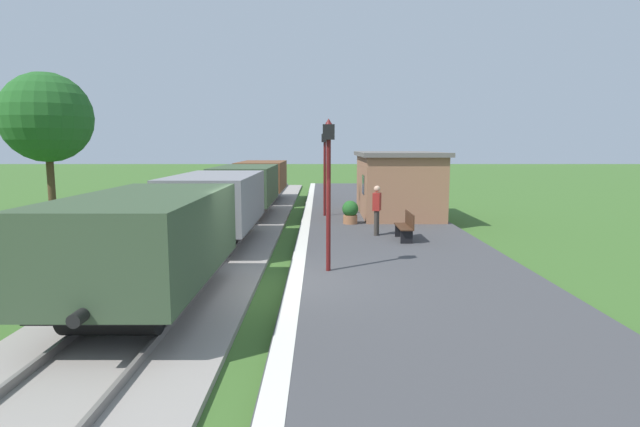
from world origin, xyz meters
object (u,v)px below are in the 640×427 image
station_hut (397,183)px  lamp_post_near (328,167)px  lamp_post_far (324,157)px  person_waiting (376,208)px  freight_train (233,195)px  tree_trackside_far (46,118)px  potted_planter (350,212)px  bench_near_hut (405,226)px

station_hut → lamp_post_near: (-3.22, -10.17, 1.15)m
lamp_post_near → lamp_post_far: size_ratio=1.00×
person_waiting → freight_train: bearing=-8.0°
tree_trackside_far → potted_planter: bearing=-0.2°
lamp_post_far → tree_trackside_far: 11.08m
station_hut → bench_near_hut: size_ratio=3.87×
freight_train → station_hut: 7.34m
bench_near_hut → lamp_post_near: lamp_post_near is taller
freight_train → person_waiting: (5.31, -2.45, -0.21)m
lamp_post_near → tree_trackside_far: 13.24m
station_hut → lamp_post_far: size_ratio=1.57×
potted_planter → lamp_post_far: 3.27m
freight_train → person_waiting: freight_train is taller
freight_train → lamp_post_near: bearing=-64.3°
lamp_post_near → tree_trackside_far: (-10.73, 7.60, 1.56)m
station_hut → lamp_post_far: lamp_post_far is taller
bench_near_hut → tree_trackside_far: (-13.32, 3.52, 3.64)m
station_hut → person_waiting: size_ratio=3.39×
bench_near_hut → lamp_post_near: 5.26m
person_waiting → lamp_post_far: (-1.74, 4.90, 1.62)m
lamp_post_near → person_waiting: bearing=70.8°
tree_trackside_far → station_hut: bearing=10.5°
potted_planter → lamp_post_near: bearing=-97.4°
station_hut → person_waiting: bearing=-106.0°
bench_near_hut → tree_trackside_far: tree_trackside_far is taller
station_hut → lamp_post_far: 3.43m
person_waiting → bench_near_hut: bearing=150.1°
bench_near_hut → tree_trackside_far: size_ratio=0.25×
freight_train → potted_planter: size_ratio=28.38×
person_waiting → potted_planter: bearing=-57.0°
person_waiting → lamp_post_far: 5.45m
lamp_post_near → freight_train: bearing=115.7°
potted_planter → tree_trackside_far: tree_trackside_far is taller
freight_train → lamp_post_far: size_ratio=7.03×
lamp_post_near → lamp_post_far: same height
freight_train → potted_planter: freight_train is taller
lamp_post_far → tree_trackside_far: (-10.73, -2.29, 1.56)m
freight_train → bench_near_hut: bearing=-28.5°
lamp_post_far → lamp_post_near: bearing=-90.0°
freight_train → potted_planter: 4.62m
lamp_post_far → tree_trackside_far: size_ratio=0.61×
bench_near_hut → potted_planter: potted_planter is taller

